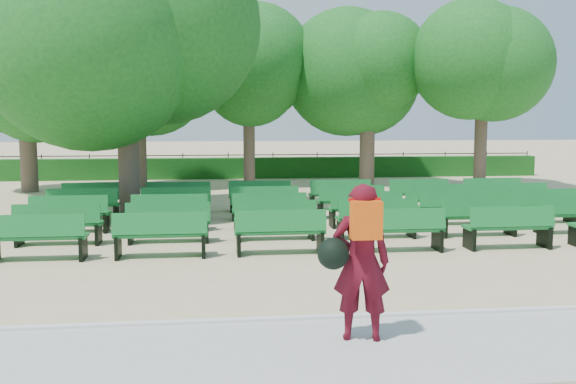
% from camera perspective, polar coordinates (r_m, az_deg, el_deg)
% --- Properties ---
extents(ground, '(120.00, 120.00, 0.00)m').
position_cam_1_polar(ground, '(14.51, 0.13, -3.86)').
color(ground, tan).
extents(paving, '(30.00, 2.20, 0.06)m').
position_cam_1_polar(paving, '(7.44, 7.18, -13.90)').
color(paving, '#B3B3AE').
rests_on(paving, ground).
extents(curb, '(30.00, 0.12, 0.10)m').
position_cam_1_polar(curb, '(8.50, 5.29, -11.12)').
color(curb, silver).
rests_on(curb, ground).
extents(hedge, '(26.00, 0.70, 0.90)m').
position_cam_1_polar(hedge, '(28.30, -3.28, 2.15)').
color(hedge, '#154F16').
rests_on(hedge, ground).
extents(fence, '(26.00, 0.10, 1.02)m').
position_cam_1_polar(fence, '(28.73, -3.32, 1.32)').
color(fence, black).
rests_on(fence, ground).
extents(tree_line, '(21.80, 6.80, 7.04)m').
position_cam_1_polar(tree_line, '(24.37, -2.69, 0.38)').
color(tree_line, '#1A631E').
rests_on(tree_line, ground).
extents(bench_array, '(1.78, 0.65, 1.11)m').
position_cam_1_polar(bench_array, '(15.51, 2.51, -2.85)').
color(bench_array, '#136D29').
rests_on(bench_array, ground).
extents(tree_among, '(5.39, 5.39, 7.32)m').
position_cam_1_polar(tree_among, '(17.48, -14.30, 13.76)').
color(tree_among, brown).
rests_on(tree_among, ground).
extents(person, '(0.89, 0.57, 1.83)m').
position_cam_1_polar(person, '(7.46, 6.35, -6.01)').
color(person, '#4C0A16').
rests_on(person, ground).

